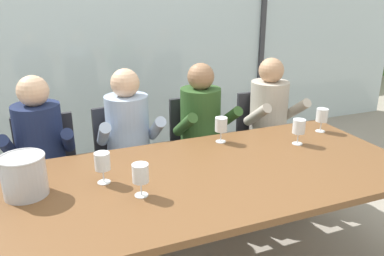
# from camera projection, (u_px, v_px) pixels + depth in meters

# --- Properties ---
(ground) EXTENTS (14.00, 14.00, 0.00)m
(ground) POSITION_uv_depth(u_px,v_px,m) (164.00, 200.00, 3.35)
(ground) COLOR #9E9384
(window_glass_panel) EXTENTS (7.54, 0.03, 2.60)m
(window_glass_panel) POSITION_uv_depth(u_px,v_px,m) (121.00, 31.00, 4.07)
(window_glass_panel) COLOR silver
(window_glass_panel) RESTS_ON ground
(window_mullion_right) EXTENTS (0.06, 0.06, 2.60)m
(window_mullion_right) POSITION_uv_depth(u_px,v_px,m) (262.00, 26.00, 4.65)
(window_mullion_right) COLOR #38383D
(window_mullion_right) RESTS_ON ground
(hillside_vineyard) EXTENTS (13.54, 2.40, 1.83)m
(hillside_vineyard) POSITION_uv_depth(u_px,v_px,m) (85.00, 37.00, 6.85)
(hillside_vineyard) COLOR #477A38
(hillside_vineyard) RESTS_ON ground
(dining_table) EXTENTS (2.34, 1.09, 0.73)m
(dining_table) POSITION_uv_depth(u_px,v_px,m) (215.00, 181.00, 2.26)
(dining_table) COLOR brown
(dining_table) RESTS_ON ground
(chair_near_curtain) EXTENTS (0.46, 0.46, 0.87)m
(chair_near_curtain) POSITION_uv_depth(u_px,v_px,m) (48.00, 167.00, 2.81)
(chair_near_curtain) COLOR #232328
(chair_near_curtain) RESTS_ON ground
(chair_left_of_center) EXTENTS (0.49, 0.49, 0.87)m
(chair_left_of_center) POSITION_uv_depth(u_px,v_px,m) (125.00, 153.00, 3.05)
(chair_left_of_center) COLOR #232328
(chair_left_of_center) RESTS_ON ground
(chair_center) EXTENTS (0.44, 0.44, 0.87)m
(chair_center) POSITION_uv_depth(u_px,v_px,m) (198.00, 142.00, 3.28)
(chair_center) COLOR #232328
(chair_center) RESTS_ON ground
(chair_right_of_center) EXTENTS (0.45, 0.45, 0.87)m
(chair_right_of_center) POSITION_uv_depth(u_px,v_px,m) (263.00, 134.00, 3.45)
(chair_right_of_center) COLOR #232328
(chair_right_of_center) RESTS_ON ground
(person_navy_polo) EXTENTS (0.48, 0.63, 1.18)m
(person_navy_polo) POSITION_uv_depth(u_px,v_px,m) (40.00, 152.00, 2.64)
(person_navy_polo) COLOR #192347
(person_navy_polo) RESTS_ON ground
(person_pale_blue_shirt) EXTENTS (0.48, 0.62, 1.18)m
(person_pale_blue_shirt) POSITION_uv_depth(u_px,v_px,m) (130.00, 139.00, 2.86)
(person_pale_blue_shirt) COLOR #9EB2D1
(person_pale_blue_shirt) RESTS_ON ground
(person_olive_shirt) EXTENTS (0.48, 0.62, 1.18)m
(person_olive_shirt) POSITION_uv_depth(u_px,v_px,m) (205.00, 129.00, 3.07)
(person_olive_shirt) COLOR #2D5123
(person_olive_shirt) RESTS_ON ground
(person_beige_jumper) EXTENTS (0.46, 0.61, 1.18)m
(person_beige_jumper) POSITION_uv_depth(u_px,v_px,m) (273.00, 120.00, 3.30)
(person_beige_jumper) COLOR #B7AD9E
(person_beige_jumper) RESTS_ON ground
(ice_bucket_primary) EXTENTS (0.23, 0.23, 0.22)m
(ice_bucket_primary) POSITION_uv_depth(u_px,v_px,m) (24.00, 175.00, 1.95)
(ice_bucket_primary) COLOR #B7B7BC
(ice_bucket_primary) RESTS_ON dining_table
(wine_glass_by_left_taster) EXTENTS (0.08, 0.08, 0.17)m
(wine_glass_by_left_taster) POSITION_uv_depth(u_px,v_px,m) (140.00, 175.00, 1.94)
(wine_glass_by_left_taster) COLOR silver
(wine_glass_by_left_taster) RESTS_ON dining_table
(wine_glass_near_bucket) EXTENTS (0.08, 0.08, 0.17)m
(wine_glass_near_bucket) POSITION_uv_depth(u_px,v_px,m) (221.00, 126.00, 2.63)
(wine_glass_near_bucket) COLOR silver
(wine_glass_near_bucket) RESTS_ON dining_table
(wine_glass_center_pour) EXTENTS (0.08, 0.08, 0.17)m
(wine_glass_center_pour) POSITION_uv_depth(u_px,v_px,m) (102.00, 163.00, 2.07)
(wine_glass_center_pour) COLOR silver
(wine_glass_center_pour) RESTS_ON dining_table
(wine_glass_by_right_taster) EXTENTS (0.08, 0.08, 0.17)m
(wine_glass_by_right_taster) POSITION_uv_depth(u_px,v_px,m) (322.00, 116.00, 2.82)
(wine_glass_by_right_taster) COLOR silver
(wine_glass_by_right_taster) RESTS_ON dining_table
(wine_glass_spare_empty) EXTENTS (0.08, 0.08, 0.17)m
(wine_glass_spare_empty) POSITION_uv_depth(u_px,v_px,m) (299.00, 127.00, 2.59)
(wine_glass_spare_empty) COLOR silver
(wine_glass_spare_empty) RESTS_ON dining_table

